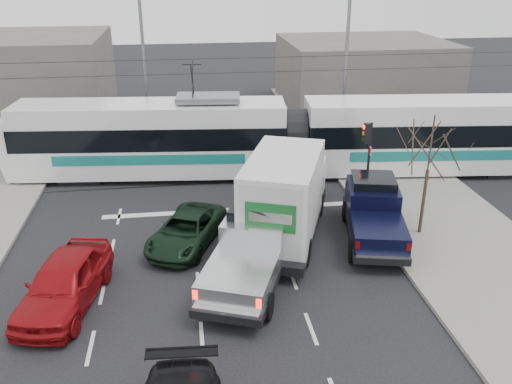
{
  "coord_description": "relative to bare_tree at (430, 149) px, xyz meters",
  "views": [
    {
      "loc": [
        -1.88,
        -16.46,
        10.61
      ],
      "look_at": [
        0.89,
        3.78,
        1.8
      ],
      "focal_mm": 38.0,
      "sensor_mm": 36.0,
      "label": 1
    }
  ],
  "objects": [
    {
      "name": "bare_tree",
      "position": [
        0.0,
        0.0,
        0.0
      ],
      "size": [
        2.4,
        2.4,
        5.0
      ],
      "color": "#47382B",
      "rests_on": "ground"
    },
    {
      "name": "navy_pickup",
      "position": [
        -2.02,
        0.16,
        -2.63
      ],
      "size": [
        3.21,
        5.92,
        2.36
      ],
      "rotation": [
        0.0,
        0.0,
        -0.22
      ],
      "color": "black",
      "rests_on": "ground"
    },
    {
      "name": "sidewalk_right",
      "position": [
        1.4,
        -2.5,
        -3.72
      ],
      "size": [
        6.0,
        60.0,
        0.15
      ],
      "primitive_type": "cube",
      "color": "gray",
      "rests_on": "ground"
    },
    {
      "name": "ground",
      "position": [
        -7.6,
        -2.5,
        -3.79
      ],
      "size": [
        120.0,
        120.0,
        0.0
      ],
      "primitive_type": "plane",
      "color": "black",
      "rests_on": "ground"
    },
    {
      "name": "rails",
      "position": [
        -7.6,
        7.5,
        -3.78
      ],
      "size": [
        60.0,
        1.6,
        0.03
      ],
      "primitive_type": "cube",
      "color": "#33302D",
      "rests_on": "ground"
    },
    {
      "name": "red_car",
      "position": [
        -13.66,
        -3.11,
        -2.94
      ],
      "size": [
        3.01,
        5.32,
        1.71
      ],
      "primitive_type": "imported",
      "rotation": [
        0.0,
        0.0,
        -0.21
      ],
      "color": "maroon",
      "rests_on": "ground"
    },
    {
      "name": "silver_pickup",
      "position": [
        -7.25,
        -2.04,
        -2.59
      ],
      "size": [
        4.5,
        7.0,
        2.41
      ],
      "rotation": [
        0.0,
        0.0,
        -0.37
      ],
      "color": "black",
      "rests_on": "ground"
    },
    {
      "name": "green_car",
      "position": [
        -9.62,
        0.49,
        -3.16
      ],
      "size": [
        3.75,
        5.04,
        1.27
      ],
      "primitive_type": "imported",
      "rotation": [
        0.0,
        0.0,
        -0.41
      ],
      "color": "black",
      "rests_on": "ground"
    },
    {
      "name": "street_lamp_near",
      "position": [
        -0.29,
        11.5,
        1.32
      ],
      "size": [
        2.38,
        0.25,
        9.0
      ],
      "color": "slate",
      "rests_on": "ground"
    },
    {
      "name": "street_lamp_far",
      "position": [
        -11.79,
        13.5,
        1.32
      ],
      "size": [
        2.38,
        0.25,
        9.0
      ],
      "color": "slate",
      "rests_on": "ground"
    },
    {
      "name": "building_right",
      "position": [
        4.4,
        21.5,
        -1.29
      ],
      "size": [
        12.0,
        10.0,
        5.0
      ],
      "primitive_type": "cube",
      "color": "#66615D",
      "rests_on": "ground"
    },
    {
      "name": "box_truck",
      "position": [
        -5.6,
        0.58,
        -1.95
      ],
      "size": [
        5.01,
        7.88,
        3.73
      ],
      "rotation": [
        0.0,
        0.0,
        -0.36
      ],
      "color": "black",
      "rests_on": "ground"
    },
    {
      "name": "tram",
      "position": [
        -3.83,
        7.65,
        -1.72
      ],
      "size": [
        28.78,
        5.57,
        5.85
      ],
      "rotation": [
        0.0,
        0.0,
        -0.09
      ],
      "color": "white",
      "rests_on": "ground"
    },
    {
      "name": "building_left",
      "position": [
        -21.6,
        19.5,
        -0.79
      ],
      "size": [
        14.0,
        10.0,
        6.0
      ],
      "primitive_type": "cube",
      "color": "#66615D",
      "rests_on": "ground"
    },
    {
      "name": "traffic_signal",
      "position": [
        -1.13,
        4.0,
        -1.05
      ],
      "size": [
        0.44,
        0.44,
        3.6
      ],
      "color": "black",
      "rests_on": "ground"
    },
    {
      "name": "catenary",
      "position": [
        -7.6,
        7.5,
        0.09
      ],
      "size": [
        60.0,
        0.2,
        7.0
      ],
      "color": "black",
      "rests_on": "ground"
    }
  ]
}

